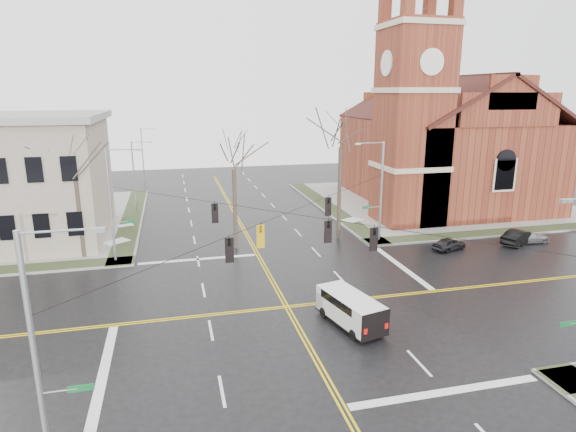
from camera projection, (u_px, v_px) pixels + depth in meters
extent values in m
plane|color=black|center=(287.00, 307.00, 30.81)|extent=(120.00, 120.00, 0.00)
cube|color=gray|center=(434.00, 201.00, 60.03)|extent=(30.00, 30.00, 0.15)
cube|color=#29351D|center=(329.00, 207.00, 56.85)|extent=(2.00, 30.00, 0.02)
cube|color=#29351D|center=(508.00, 231.00, 47.03)|extent=(30.00, 2.00, 0.02)
cube|color=#29351D|center=(131.00, 218.00, 51.71)|extent=(2.00, 30.00, 0.02)
cube|color=gold|center=(285.00, 307.00, 30.78)|extent=(0.12, 100.00, 0.01)
cube|color=gold|center=(289.00, 306.00, 30.83)|extent=(0.12, 100.00, 0.01)
cube|color=gold|center=(287.00, 307.00, 30.69)|extent=(100.00, 0.12, 0.01)
cube|color=gold|center=(286.00, 306.00, 30.92)|extent=(100.00, 0.12, 0.01)
cube|color=silver|center=(446.00, 392.00, 22.08)|extent=(9.50, 0.50, 0.01)
cube|color=silver|center=(198.00, 259.00, 39.54)|extent=(9.50, 0.50, 0.01)
cube|color=silver|center=(104.00, 371.00, 23.70)|extent=(0.50, 9.50, 0.01)
cube|color=silver|center=(401.00, 266.00, 37.91)|extent=(0.50, 9.50, 0.01)
cube|color=maroon|center=(412.00, 126.00, 48.18)|extent=(6.00, 6.00, 20.00)
cube|color=beige|center=(418.00, 25.00, 45.80)|extent=(6.30, 6.30, 0.50)
cylinder|color=silver|center=(432.00, 62.00, 43.81)|extent=(2.40, 0.15, 2.40)
cylinder|color=silver|center=(387.00, 63.00, 45.98)|extent=(0.15, 2.40, 2.40)
cube|color=maroon|center=(440.00, 161.00, 59.96)|extent=(18.00, 24.00, 10.00)
cube|color=maroon|center=(392.00, 196.00, 52.92)|extent=(2.00, 5.00, 4.40)
cylinder|color=gray|center=(381.00, 192.00, 43.09)|extent=(0.20, 0.20, 9.00)
cylinder|color=gray|center=(374.00, 207.00, 43.29)|extent=(1.20, 0.06, 0.06)
cube|color=#0F5A28|center=(367.00, 207.00, 43.13)|extent=(0.90, 0.04, 0.25)
cylinder|color=gray|center=(371.00, 143.00, 41.71)|extent=(2.40, 0.08, 0.08)
cube|color=gray|center=(358.00, 144.00, 41.45)|extent=(0.50, 0.22, 0.15)
cylinder|color=gray|center=(111.00, 206.00, 37.82)|extent=(0.20, 0.20, 9.00)
cylinder|color=gray|center=(120.00, 222.00, 38.30)|extent=(1.20, 0.06, 0.06)
cube|color=#0F5A28|center=(129.00, 221.00, 38.46)|extent=(0.90, 0.04, 0.25)
cylinder|color=gray|center=(122.00, 149.00, 36.99)|extent=(2.40, 0.08, 0.08)
cube|color=gray|center=(138.00, 150.00, 37.28)|extent=(0.50, 0.22, 0.15)
cube|color=#0F5A28|center=(568.00, 324.00, 21.50)|extent=(0.90, 0.04, 0.25)
cube|color=gray|center=(566.00, 201.00, 19.82)|extent=(0.50, 0.22, 0.15)
cylinder|color=gray|center=(35.00, 359.00, 16.19)|extent=(0.20, 0.20, 9.00)
cylinder|color=gray|center=(59.00, 391.00, 16.67)|extent=(1.20, 0.06, 0.06)
cube|color=#0F5A28|center=(81.00, 388.00, 16.83)|extent=(0.90, 0.04, 0.25)
cylinder|color=gray|center=(58.00, 231.00, 15.36)|extent=(2.40, 0.08, 0.08)
cube|color=gray|center=(98.00, 230.00, 15.65)|extent=(0.50, 0.22, 0.15)
cylinder|color=black|center=(287.00, 213.00, 29.25)|extent=(23.02, 23.02, 0.03)
cylinder|color=black|center=(287.00, 213.00, 29.25)|extent=(23.02, 23.02, 0.03)
imported|color=black|center=(229.00, 250.00, 24.76)|extent=(0.21, 0.26, 1.30)
imported|color=black|center=(328.00, 207.00, 34.12)|extent=(0.21, 0.26, 1.30)
imported|color=#D19B0C|center=(261.00, 236.00, 27.10)|extent=(0.21, 0.26, 1.30)
imported|color=black|center=(215.00, 213.00, 32.29)|extent=(0.21, 0.26, 1.30)
imported|color=black|center=(374.00, 239.00, 26.59)|extent=(0.21, 0.26, 1.30)
imported|color=black|center=(328.00, 232.00, 28.02)|extent=(0.21, 0.26, 1.30)
cylinder|color=gray|center=(134.00, 177.00, 53.64)|extent=(0.16, 0.16, 8.00)
cylinder|color=gray|center=(141.00, 142.00, 52.89)|extent=(2.00, 0.07, 0.07)
cube|color=gray|center=(150.00, 142.00, 53.13)|extent=(0.45, 0.20, 0.13)
cylinder|color=gray|center=(143.00, 155.00, 72.45)|extent=(0.16, 0.16, 8.00)
cylinder|color=gray|center=(148.00, 129.00, 71.70)|extent=(2.00, 0.07, 0.07)
cube|color=gray|center=(155.00, 129.00, 71.94)|extent=(0.45, 0.20, 0.13)
cube|color=white|center=(350.00, 308.00, 28.11)|extent=(2.94, 5.08, 1.53)
cube|color=white|center=(332.00, 299.00, 29.88)|extent=(1.99, 1.23, 1.08)
cube|color=black|center=(330.00, 290.00, 30.02)|extent=(1.65, 0.50, 0.72)
cube|color=black|center=(349.00, 299.00, 28.15)|extent=(2.59, 3.60, 0.50)
cube|color=#B70C0A|center=(366.00, 332.00, 25.75)|extent=(0.23, 0.11, 0.31)
cube|color=#B70C0A|center=(386.00, 326.00, 26.38)|extent=(0.23, 0.11, 0.31)
cube|color=black|center=(350.00, 321.00, 28.31)|extent=(2.99, 5.14, 0.09)
cylinder|color=black|center=(324.00, 312.00, 29.29)|extent=(0.38, 0.69, 0.65)
cylinder|color=black|center=(347.00, 307.00, 30.03)|extent=(0.38, 0.69, 0.65)
cylinder|color=black|center=(354.00, 335.00, 26.58)|extent=(0.38, 0.69, 0.65)
cylinder|color=black|center=(378.00, 328.00, 27.32)|extent=(0.38, 0.69, 0.65)
imported|color=black|center=(449.00, 244.00, 41.72)|extent=(3.48, 2.25, 1.10)
imported|color=black|center=(519.00, 237.00, 43.37)|extent=(4.33, 3.00, 1.35)
imported|color=#A6A5A8|center=(529.00, 237.00, 43.79)|extent=(3.70, 1.54, 1.07)
cylinder|color=#3B2E25|center=(80.00, 217.00, 38.97)|extent=(0.36, 0.36, 6.76)
cylinder|color=#3B2E25|center=(235.00, 208.00, 41.75)|extent=(0.36, 0.36, 6.80)
cylinder|color=#3B2E25|center=(339.00, 193.00, 44.31)|extent=(0.36, 0.36, 8.39)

